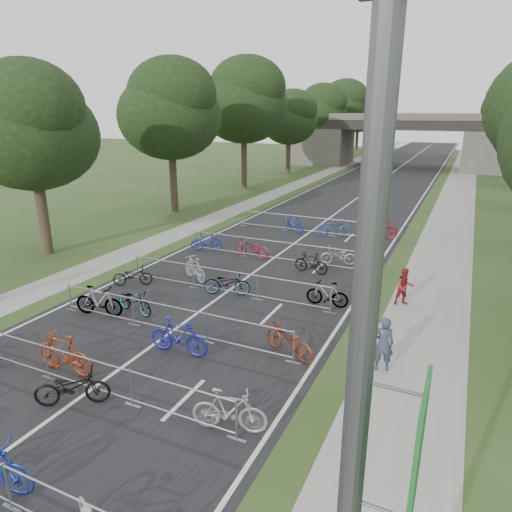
# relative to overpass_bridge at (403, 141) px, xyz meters

# --- Properties ---
(road) EXTENTS (11.00, 140.00, 0.01)m
(road) POSITION_rel_overpass_bridge_xyz_m (0.00, -15.00, -3.53)
(road) COLOR black
(road) RESTS_ON ground
(sidewalk_right) EXTENTS (3.00, 140.00, 0.01)m
(sidewalk_right) POSITION_rel_overpass_bridge_xyz_m (8.00, -15.00, -3.53)
(sidewalk_right) COLOR gray
(sidewalk_right) RESTS_ON ground
(sidewalk_left) EXTENTS (2.00, 140.00, 0.01)m
(sidewalk_left) POSITION_rel_overpass_bridge_xyz_m (-7.50, -15.00, -3.53)
(sidewalk_left) COLOR gray
(sidewalk_left) RESTS_ON ground
(lane_markings) EXTENTS (0.12, 140.00, 0.00)m
(lane_markings) POSITION_rel_overpass_bridge_xyz_m (0.00, -15.00, -3.53)
(lane_markings) COLOR silver
(lane_markings) RESTS_ON ground
(overpass_bridge) EXTENTS (31.00, 8.00, 7.05)m
(overpass_bridge) POSITION_rel_overpass_bridge_xyz_m (0.00, 0.00, 0.00)
(overpass_bridge) COLOR #4B4943
(overpass_bridge) RESTS_ON ground
(tree_left_0) EXTENTS (6.72, 6.72, 10.25)m
(tree_left_0) POSITION_rel_overpass_bridge_xyz_m (-11.39, -49.07, 2.96)
(tree_left_0) COLOR #33261C
(tree_left_0) RESTS_ON ground
(tree_left_1) EXTENTS (7.56, 7.56, 11.53)m
(tree_left_1) POSITION_rel_overpass_bridge_xyz_m (-11.39, -37.07, 3.77)
(tree_left_1) COLOR #33261C
(tree_left_1) RESTS_ON ground
(tree_left_2) EXTENTS (8.40, 8.40, 12.81)m
(tree_left_2) POSITION_rel_overpass_bridge_xyz_m (-11.39, -25.07, 4.58)
(tree_left_2) COLOR #33261C
(tree_left_2) RESTS_ON ground
(tree_left_3) EXTENTS (6.72, 6.72, 10.25)m
(tree_left_3) POSITION_rel_overpass_bridge_xyz_m (-11.39, -13.07, 2.96)
(tree_left_3) COLOR #33261C
(tree_left_3) RESTS_ON ground
(tree_left_4) EXTENTS (7.56, 7.56, 11.53)m
(tree_left_4) POSITION_rel_overpass_bridge_xyz_m (-11.39, -1.07, 3.77)
(tree_left_4) COLOR #33261C
(tree_left_4) RESTS_ON ground
(tree_left_5) EXTENTS (8.40, 8.40, 12.81)m
(tree_left_5) POSITION_rel_overpass_bridge_xyz_m (-11.39, 10.93, 4.58)
(tree_left_5) COLOR #33261C
(tree_left_5) RESTS_ON ground
(tree_right_5) EXTENTS (6.16, 6.16, 9.39)m
(tree_right_5) POSITION_rel_overpass_bridge_xyz_m (13.11, 10.93, 2.41)
(tree_right_5) COLOR #33261C
(tree_right_5) RESTS_ON ground
(tree_left_6) EXTENTS (6.72, 6.72, 10.25)m
(tree_left_6) POSITION_rel_overpass_bridge_xyz_m (-11.39, 22.93, 2.96)
(tree_left_6) COLOR #33261C
(tree_left_6) RESTS_ON ground
(tree_right_6) EXTENTS (7.17, 7.17, 10.93)m
(tree_right_6) POSITION_rel_overpass_bridge_xyz_m (13.11, 22.93, 3.39)
(tree_right_6) COLOR #33261C
(tree_right_6) RESTS_ON ground
(barrier_row_2) EXTENTS (9.70, 0.08, 1.10)m
(barrier_row_2) POSITION_rel_overpass_bridge_xyz_m (0.00, -57.80, -2.99)
(barrier_row_2) COLOR #95979C
(barrier_row_2) RESTS_ON ground
(barrier_row_3) EXTENTS (9.70, 0.08, 1.10)m
(barrier_row_3) POSITION_rel_overpass_bridge_xyz_m (0.00, -54.00, -2.99)
(barrier_row_3) COLOR #95979C
(barrier_row_3) RESTS_ON ground
(barrier_row_4) EXTENTS (9.70, 0.08, 1.10)m
(barrier_row_4) POSITION_rel_overpass_bridge_xyz_m (0.00, -50.00, -2.99)
(barrier_row_4) COLOR #95979C
(barrier_row_4) RESTS_ON ground
(barrier_row_5) EXTENTS (9.70, 0.08, 1.10)m
(barrier_row_5) POSITION_rel_overpass_bridge_xyz_m (0.00, -45.00, -2.99)
(barrier_row_5) COLOR #95979C
(barrier_row_5) RESTS_ON ground
(barrier_row_6) EXTENTS (9.70, 0.08, 1.10)m
(barrier_row_6) POSITION_rel_overpass_bridge_xyz_m (0.00, -39.00, -2.99)
(barrier_row_6) COLOR #95979C
(barrier_row_6) RESTS_ON ground
(bike_9) EXTENTS (2.10, 0.59, 1.26)m
(bike_9) POSITION_rel_overpass_bridge_xyz_m (-1.32, -57.34, -2.90)
(bike_9) COLOR maroon
(bike_9) RESTS_ON ground
(bike_10) EXTENTS (1.99, 1.62, 1.02)m
(bike_10) POSITION_rel_overpass_bridge_xyz_m (0.07, -58.40, -3.02)
(bike_10) COLOR black
(bike_10) RESTS_ON ground
(bike_11) EXTENTS (1.95, 0.96, 1.13)m
(bike_11) POSITION_rel_overpass_bridge_xyz_m (4.30, -57.58, -2.97)
(bike_11) COLOR #999AA1
(bike_11) RESTS_ON ground
(bike_12) EXTENTS (2.01, 0.92, 1.16)m
(bike_12) POSITION_rel_overpass_bridge_xyz_m (-3.25, -53.89, -2.95)
(bike_12) COLOR #95979C
(bike_12) RESTS_ON ground
(bike_13) EXTENTS (1.93, 1.01, 0.97)m
(bike_13) POSITION_rel_overpass_bridge_xyz_m (-2.18, -53.14, -3.05)
(bike_13) COLOR #95979C
(bike_13) RESTS_ON ground
(bike_14) EXTENTS (2.07, 0.70, 1.23)m
(bike_14) POSITION_rel_overpass_bridge_xyz_m (1.11, -55.01, -2.92)
(bike_14) COLOR navy
(bike_14) RESTS_ON ground
(bike_15) EXTENTS (2.11, 1.41, 1.05)m
(bike_15) POSITION_rel_overpass_bridge_xyz_m (4.30, -53.63, -3.01)
(bike_15) COLOR maroon
(bike_15) RESTS_ON ground
(bike_16) EXTENTS (1.78, 1.41, 0.90)m
(bike_16) POSITION_rel_overpass_bridge_xyz_m (-4.15, -50.88, -3.08)
(bike_16) COLOR black
(bike_16) RESTS_ON ground
(bike_17) EXTENTS (1.86, 1.36, 1.11)m
(bike_17) POSITION_rel_overpass_bridge_xyz_m (-2.01, -49.15, -2.98)
(bike_17) COLOR #9B9AA1
(bike_17) RESTS_ON ground
(bike_18) EXTENTS (2.06, 1.23, 1.02)m
(bike_18) POSITION_rel_overpass_bridge_xyz_m (0.14, -50.04, -3.02)
(bike_18) COLOR #95979C
(bike_18) RESTS_ON ground
(bike_19) EXTENTS (1.71, 0.53, 1.02)m
(bike_19) POSITION_rel_overpass_bridge_xyz_m (4.30, -49.41, -3.02)
(bike_19) COLOR #95979C
(bike_19) RESTS_ON ground
(bike_20) EXTENTS (1.71, 1.29, 1.02)m
(bike_20) POSITION_rel_overpass_bridge_xyz_m (-3.96, -44.90, -3.02)
(bike_20) COLOR navy
(bike_20) RESTS_ON ground
(bike_21) EXTENTS (2.12, 0.91, 1.08)m
(bike_21) POSITION_rel_overpass_bridge_xyz_m (-1.11, -44.98, -2.99)
(bike_21) COLOR maroon
(bike_21) RESTS_ON ground
(bike_22) EXTENTS (1.74, 0.66, 1.02)m
(bike_22) POSITION_rel_overpass_bridge_xyz_m (2.50, -46.03, -3.02)
(bike_22) COLOR black
(bike_22) RESTS_ON ground
(bike_23) EXTENTS (1.85, 1.07, 0.92)m
(bike_23) POSITION_rel_overpass_bridge_xyz_m (3.32, -44.21, -3.08)
(bike_23) COLOR #94949B
(bike_23) RESTS_ON ground
(bike_25) EXTENTS (1.78, 1.06, 1.03)m
(bike_25) POSITION_rel_overpass_bridge_xyz_m (-0.99, -39.03, -3.02)
(bike_25) COLOR navy
(bike_25) RESTS_ON ground
(bike_26) EXTENTS (2.24, 1.44, 1.11)m
(bike_26) POSITION_rel_overpass_bridge_xyz_m (1.61, -39.00, -2.98)
(bike_26) COLOR #1A4C93
(bike_26) RESTS_ON ground
(bike_27) EXTENTS (2.06, 0.60, 1.23)m
(bike_27) POSITION_rel_overpass_bridge_xyz_m (4.30, -38.22, -2.92)
(bike_27) COLOR maroon
(bike_27) RESTS_ON ground
(pedestrian_a) EXTENTS (0.72, 0.58, 1.71)m
(pedestrian_a) POSITION_rel_overpass_bridge_xyz_m (7.12, -53.26, -2.68)
(pedestrian_a) COLOR #303649
(pedestrian_a) RESTS_ON ground
(pedestrian_b) EXTENTS (0.92, 0.86, 1.52)m
(pedestrian_b) POSITION_rel_overpass_bridge_xyz_m (7.02, -48.00, -2.77)
(pedestrian_b) COLOR maroon
(pedestrian_b) RESTS_ON ground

